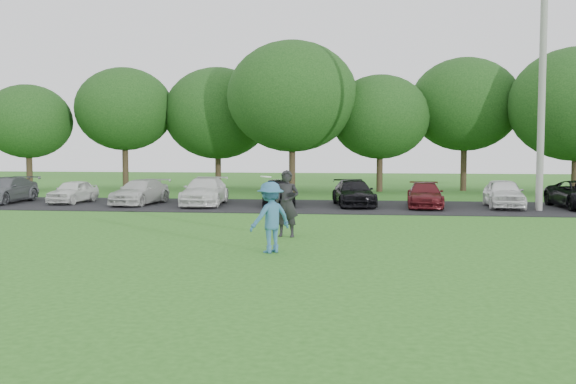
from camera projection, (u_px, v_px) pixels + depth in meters
name	position (u px, v px, depth m)	size (l,w,h in m)	color
ground	(270.00, 257.00, 15.22)	(100.00, 100.00, 0.00)	#2D691E
parking_lot	(315.00, 206.00, 28.09)	(32.00, 6.50, 0.03)	black
utility_pole	(542.00, 83.00, 25.74)	(0.28, 0.28, 10.37)	gray
frisbee_player	(270.00, 217.00, 15.77)	(1.27, 1.25, 1.90)	#336891
camera_bystander	(287.00, 204.00, 18.55)	(0.77, 0.57, 1.94)	black
parked_cars	(317.00, 193.00, 28.04)	(30.40, 4.61, 1.23)	slate
tree_row	(354.00, 107.00, 37.22)	(42.39, 9.85, 8.64)	#38281C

